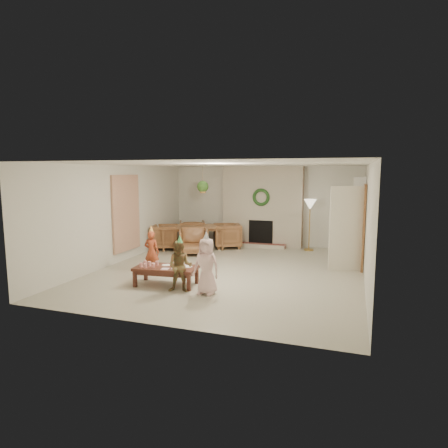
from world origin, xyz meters
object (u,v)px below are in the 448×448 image
at_px(dining_chair_near, 194,241).
at_px(child_plaid, 180,267).
at_px(dining_table, 193,237).
at_px(child_red, 152,252).
at_px(dining_chair_left, 165,237).
at_px(coffee_table_top, 166,268).
at_px(child_pink, 206,266).
at_px(dining_chair_right, 227,236).
at_px(dining_chair_far, 192,232).

xyz_separation_m(dining_chair_near, child_plaid, (1.12, -3.25, 0.13)).
height_order(dining_table, child_red, child_red).
height_order(dining_chair_near, dining_chair_left, same).
bearing_deg(dining_chair_near, coffee_table_top, -102.34).
distance_m(dining_chair_left, coffee_table_top, 3.80).
height_order(dining_chair_near, coffee_table_top, dining_chair_near).
xyz_separation_m(coffee_table_top, child_red, (-0.77, 0.78, 0.13)).
relative_size(dining_table, child_pink, 1.77).
xyz_separation_m(dining_chair_near, dining_chair_left, (-1.13, 0.41, 0.00)).
distance_m(dining_chair_right, child_red, 3.46).
xyz_separation_m(dining_chair_left, child_pink, (2.77, -3.61, 0.17)).
relative_size(dining_chair_near, child_pink, 0.76).
distance_m(dining_table, dining_chair_near, 0.85).
xyz_separation_m(dining_chair_right, child_pink, (1.04, -4.42, 0.17)).
height_order(dining_chair_right, child_plaid, child_plaid).
distance_m(dining_chair_right, coffee_table_top, 4.16).
height_order(dining_chair_far, child_plaid, child_plaid).
bearing_deg(coffee_table_top, child_pink, -19.87).
distance_m(coffee_table_top, child_pink, 1.04).
relative_size(dining_chair_far, dining_chair_left, 1.00).
bearing_deg(dining_chair_right, child_plaid, -18.29).
bearing_deg(child_red, dining_chair_far, -84.38).
bearing_deg(dining_chair_far, dining_chair_left, 45.00).
xyz_separation_m(dining_chair_right, child_red, (-0.72, -3.39, 0.12)).
height_order(coffee_table_top, child_red, child_red).
distance_m(child_plaid, child_pink, 0.53).
bearing_deg(child_plaid, dining_chair_right, 84.43).
relative_size(dining_chair_left, coffee_table_top, 0.65).
height_order(dining_table, coffee_table_top, dining_table).
xyz_separation_m(coffee_table_top, child_pink, (0.99, -0.25, 0.18)).
bearing_deg(child_pink, dining_chair_near, 122.95).
bearing_deg(dining_chair_far, child_pink, 91.60).
bearing_deg(coffee_table_top, dining_chair_right, 85.22).
bearing_deg(child_pink, dining_table, 122.51).
height_order(dining_table, dining_chair_left, dining_chair_left).
bearing_deg(child_plaid, dining_chair_left, 109.36).
relative_size(dining_table, dining_chair_right, 2.34).
xyz_separation_m(dining_chair_left, coffee_table_top, (1.78, -3.36, -0.01)).
distance_m(dining_chair_left, child_pink, 4.56).
height_order(dining_table, child_pink, child_pink).
bearing_deg(dining_table, dining_chair_left, -180.00).
xyz_separation_m(dining_chair_far, child_plaid, (1.83, -4.79, 0.13)).
bearing_deg(child_red, child_plaid, 135.22).
xyz_separation_m(dining_chair_left, child_red, (1.01, -2.58, 0.12)).
xyz_separation_m(dining_table, dining_chair_left, (-0.77, -0.36, 0.04)).
bearing_deg(child_pink, child_plaid, -168.85).
bearing_deg(dining_chair_left, child_plaid, -173.36).
bearing_deg(child_pink, dining_chair_right, 109.00).
height_order(dining_chair_far, dining_chair_left, same).
xyz_separation_m(dining_chair_near, child_red, (-0.11, -2.17, 0.12)).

